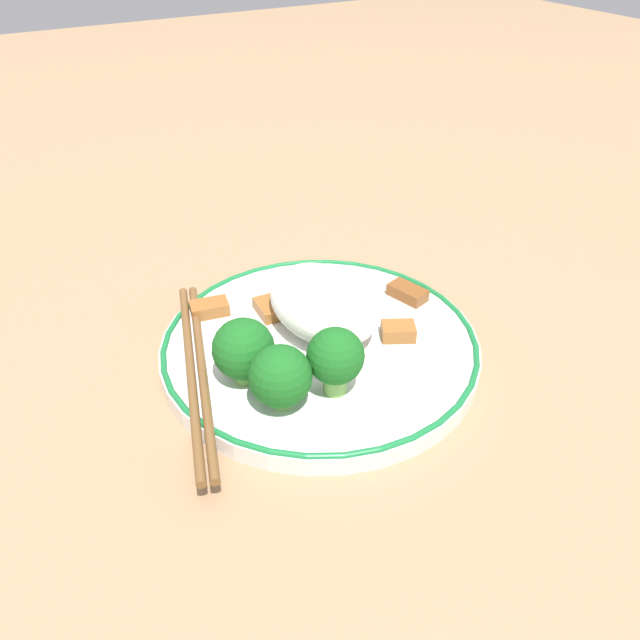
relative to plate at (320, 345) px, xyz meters
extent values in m
plane|color=#9E7A56|center=(0.00, 0.00, -0.01)|extent=(3.00, 3.00, 0.00)
cylinder|color=white|center=(0.00, 0.00, 0.00)|extent=(0.26, 0.26, 0.01)
torus|color=#197238|center=(0.00, 0.00, 0.01)|extent=(0.26, 0.26, 0.01)
ellipsoid|color=white|center=(0.02, -0.01, 0.03)|extent=(0.11, 0.08, 0.05)
cylinder|color=#7FB756|center=(-0.01, 0.07, 0.01)|extent=(0.02, 0.02, 0.01)
sphere|color=#19601E|center=(-0.01, 0.07, 0.03)|extent=(0.05, 0.05, 0.05)
cylinder|color=#7FB756|center=(-0.05, 0.06, 0.01)|extent=(0.01, 0.01, 0.01)
sphere|color=#19601E|center=(-0.05, 0.06, 0.03)|extent=(0.04, 0.04, 0.04)
cylinder|color=#7FB756|center=(-0.06, 0.02, 0.01)|extent=(0.02, 0.02, 0.02)
sphere|color=#19601E|center=(-0.06, 0.02, 0.04)|extent=(0.04, 0.04, 0.04)
cube|color=#995B28|center=(-0.03, -0.06, 0.01)|extent=(0.03, 0.03, 0.01)
cube|color=brown|center=(0.02, -0.10, 0.01)|extent=(0.04, 0.03, 0.01)
cube|color=#995B28|center=(0.08, 0.06, 0.01)|extent=(0.03, 0.04, 0.01)
cube|color=#995B28|center=(0.05, 0.02, 0.01)|extent=(0.03, 0.03, 0.01)
cylinder|color=brown|center=(0.01, 0.11, 0.01)|extent=(0.22, 0.07, 0.01)
cylinder|color=brown|center=(0.01, 0.10, 0.01)|extent=(0.22, 0.07, 0.01)
camera|label=1|loc=(-0.35, 0.20, 0.31)|focal=35.00mm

